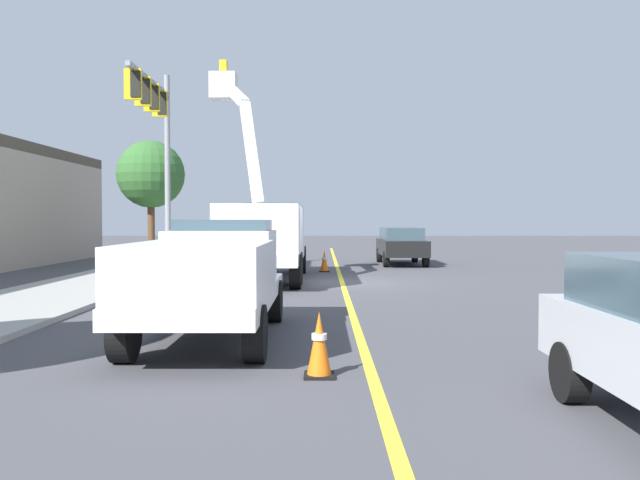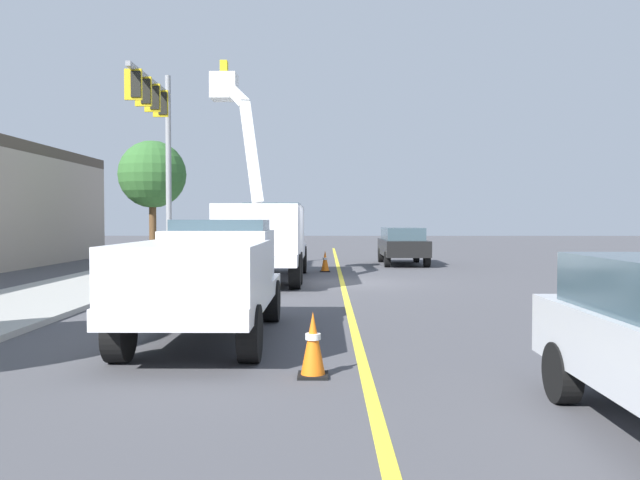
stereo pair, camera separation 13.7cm
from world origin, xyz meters
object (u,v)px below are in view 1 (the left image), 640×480
at_px(passing_minivan, 401,243).
at_px(traffic_cone_leading, 319,345).
at_px(utility_bucket_truck, 265,232).
at_px(service_pickup_truck, 211,274).
at_px(traffic_cone_mid_front, 324,261).
at_px(traffic_signal_mast, 156,125).

xyz_separation_m(passing_minivan, traffic_cone_leading, (-20.94, 3.67, -0.55)).
bearing_deg(utility_bucket_truck, service_pickup_truck, -179.79).
distance_m(passing_minivan, traffic_cone_mid_front, 5.45).
bearing_deg(traffic_signal_mast, traffic_cone_leading, -158.38).
bearing_deg(traffic_cone_mid_front, passing_minivan, -40.75).
distance_m(service_pickup_truck, traffic_cone_leading, 3.31).
height_order(utility_bucket_truck, traffic_cone_leading, utility_bucket_truck).
bearing_deg(service_pickup_truck, utility_bucket_truck, 0.21).
distance_m(utility_bucket_truck, traffic_signal_mast, 5.98).
bearing_deg(traffic_cone_mid_front, traffic_signal_mast, 103.84).
distance_m(utility_bucket_truck, service_pickup_truck, 10.88).
xyz_separation_m(service_pickup_truck, passing_minivan, (18.29, -5.54, -0.15)).
height_order(service_pickup_truck, passing_minivan, service_pickup_truck).
height_order(utility_bucket_truck, traffic_cone_mid_front, utility_bucket_truck).
relative_size(passing_minivan, traffic_cone_mid_front, 5.71).
distance_m(passing_minivan, traffic_cone_leading, 21.26).
bearing_deg(traffic_cone_mid_front, utility_bucket_truck, 148.39).
xyz_separation_m(traffic_cone_leading, traffic_signal_mast, (15.30, 6.06, 5.12)).
bearing_deg(traffic_signal_mast, traffic_cone_mid_front, -76.16).
relative_size(utility_bucket_truck, traffic_cone_leading, 9.53).
distance_m(passing_minivan, traffic_signal_mast, 12.14).
bearing_deg(utility_bucket_truck, traffic_cone_mid_front, -31.61).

